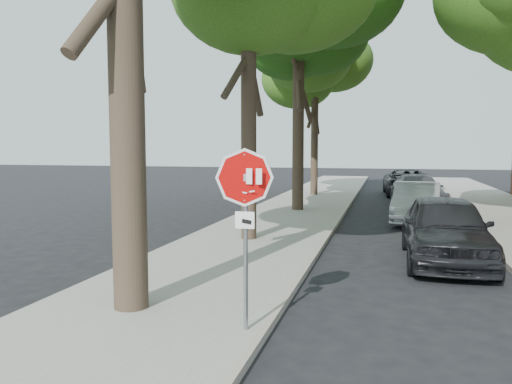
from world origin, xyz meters
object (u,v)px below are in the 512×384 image
(stop_sign, at_px, (245,204))
(tree_far, at_px, (315,66))
(car_a, at_px, (445,229))
(car_d, at_px, (407,183))
(car_b, at_px, (417,203))
(car_c, at_px, (417,191))
(tree_mid_b, at_px, (299,19))

(stop_sign, relative_size, tree_far, 0.28)
(car_a, height_order, car_d, car_a)
(car_d, bearing_deg, car_b, -93.51)
(car_c, bearing_deg, stop_sign, -107.65)
(tree_mid_b, xyz_separation_m, car_d, (4.80, 8.62, -7.25))
(car_a, relative_size, car_c, 0.93)
(tree_mid_b, bearing_deg, car_b, -22.82)
(tree_mid_b, relative_size, car_c, 2.04)
(car_b, bearing_deg, car_d, 95.04)
(stop_sign, relative_size, car_b, 0.58)
(car_b, bearing_deg, car_c, 92.08)
(car_c, distance_m, car_d, 5.54)
(tree_far, relative_size, car_a, 1.97)
(car_a, height_order, car_c, car_a)
(tree_mid_b, bearing_deg, stop_sign, -83.05)
(stop_sign, bearing_deg, car_b, 76.11)
(car_a, relative_size, car_b, 1.06)
(tree_mid_b, distance_m, car_d, 12.24)
(tree_far, bearing_deg, car_b, -60.75)
(stop_sign, relative_size, tree_mid_b, 0.25)
(car_a, relative_size, car_d, 0.88)
(stop_sign, height_order, car_b, stop_sign)
(tree_mid_b, xyz_separation_m, tree_far, (-0.30, 6.99, -0.78))
(stop_sign, bearing_deg, car_d, 82.32)
(car_a, distance_m, car_b, 6.37)
(tree_mid_b, bearing_deg, tree_far, 92.44)
(car_b, xyz_separation_m, car_d, (0.07, 10.61, 0.01))
(stop_sign, xyz_separation_m, car_d, (3.07, 22.77, -1.20))
(tree_mid_b, xyz_separation_m, car_c, (5.02, 3.09, -7.26))
(car_b, relative_size, car_c, 0.88)
(tree_far, distance_m, car_b, 12.16)
(tree_far, height_order, car_c, tree_far)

